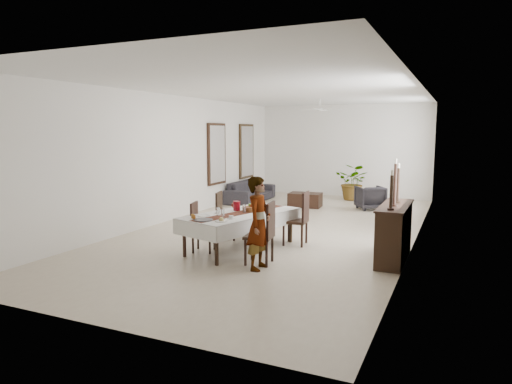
% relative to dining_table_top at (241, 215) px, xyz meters
% --- Properties ---
extents(floor, '(6.00, 12.00, 0.00)m').
position_rel_dining_table_top_xyz_m(floor, '(0.04, 2.12, -0.68)').
color(floor, beige).
rests_on(floor, ground).
extents(ceiling, '(6.00, 12.00, 0.02)m').
position_rel_dining_table_top_xyz_m(ceiling, '(0.04, 2.12, 2.52)').
color(ceiling, white).
rests_on(ceiling, wall_back).
extents(wall_back, '(6.00, 0.02, 3.20)m').
position_rel_dining_table_top_xyz_m(wall_back, '(0.04, 8.12, 0.92)').
color(wall_back, white).
rests_on(wall_back, floor).
extents(wall_front, '(6.00, 0.02, 3.20)m').
position_rel_dining_table_top_xyz_m(wall_front, '(0.04, -3.88, 0.92)').
color(wall_front, white).
rests_on(wall_front, floor).
extents(wall_left, '(0.02, 12.00, 3.20)m').
position_rel_dining_table_top_xyz_m(wall_left, '(-2.96, 2.12, 0.92)').
color(wall_left, white).
rests_on(wall_left, floor).
extents(wall_right, '(0.02, 12.00, 3.20)m').
position_rel_dining_table_top_xyz_m(wall_right, '(3.04, 2.12, 0.92)').
color(wall_right, white).
rests_on(wall_right, floor).
extents(dining_table_top, '(1.53, 2.44, 0.05)m').
position_rel_dining_table_top_xyz_m(dining_table_top, '(0.00, 0.00, 0.00)').
color(dining_table_top, black).
rests_on(dining_table_top, table_leg_fl).
extents(table_leg_fl, '(0.08, 0.08, 0.66)m').
position_rel_dining_table_top_xyz_m(table_leg_fl, '(-0.70, -0.92, -0.35)').
color(table_leg_fl, black).
rests_on(table_leg_fl, floor).
extents(table_leg_fr, '(0.08, 0.08, 0.66)m').
position_rel_dining_table_top_xyz_m(table_leg_fr, '(0.10, -1.15, -0.35)').
color(table_leg_fr, black).
rests_on(table_leg_fr, floor).
extents(table_leg_bl, '(0.08, 0.08, 0.66)m').
position_rel_dining_table_top_xyz_m(table_leg_bl, '(-0.10, 1.15, -0.35)').
color(table_leg_bl, black).
rests_on(table_leg_bl, floor).
extents(table_leg_br, '(0.08, 0.08, 0.66)m').
position_rel_dining_table_top_xyz_m(table_leg_br, '(0.70, 0.92, -0.35)').
color(table_leg_br, black).
rests_on(table_leg_br, floor).
extents(tablecloth_top, '(1.74, 2.65, 0.01)m').
position_rel_dining_table_top_xyz_m(tablecloth_top, '(0.00, 0.00, 0.03)').
color(tablecloth_top, silver).
rests_on(tablecloth_top, dining_table_top).
extents(tablecloth_drape_left, '(0.68, 2.34, 0.28)m').
position_rel_dining_table_top_xyz_m(tablecloth_drape_left, '(-0.53, 0.15, -0.11)').
color(tablecloth_drape_left, silver).
rests_on(tablecloth_drape_left, dining_table_top).
extents(tablecloth_drape_right, '(0.68, 2.34, 0.28)m').
position_rel_dining_table_top_xyz_m(tablecloth_drape_right, '(0.53, -0.15, -0.11)').
color(tablecloth_drape_right, white).
rests_on(tablecloth_drape_right, dining_table_top).
extents(tablecloth_drape_near, '(1.07, 0.32, 0.28)m').
position_rel_dining_table_top_xyz_m(tablecloth_drape_near, '(-0.34, -1.17, -0.11)').
color(tablecloth_drape_near, white).
rests_on(tablecloth_drape_near, dining_table_top).
extents(tablecloth_drape_far, '(1.07, 0.32, 0.28)m').
position_rel_dining_table_top_xyz_m(tablecloth_drape_far, '(0.34, 1.17, -0.11)').
color(tablecloth_drape_far, white).
rests_on(tablecloth_drape_far, dining_table_top).
extents(table_runner, '(0.97, 2.36, 0.00)m').
position_rel_dining_table_top_xyz_m(table_runner, '(-0.00, 0.00, 0.04)').
color(table_runner, maroon).
rests_on(table_runner, tablecloth_top).
extents(red_pitcher, '(0.18, 0.18, 0.19)m').
position_rel_dining_table_top_xyz_m(red_pitcher, '(-0.19, 0.20, 0.13)').
color(red_pitcher, maroon).
rests_on(red_pitcher, tablecloth_top).
extents(pitcher_handle, '(0.11, 0.05, 0.11)m').
position_rel_dining_table_top_xyz_m(pitcher_handle, '(-0.26, 0.22, 0.13)').
color(pitcher_handle, maroon).
rests_on(pitcher_handle, red_pitcher).
extents(wine_glass_near, '(0.07, 0.07, 0.16)m').
position_rel_dining_table_top_xyz_m(wine_glass_near, '(-0.06, -0.62, 0.11)').
color(wine_glass_near, white).
rests_on(wine_glass_near, tablecloth_top).
extents(wine_glass_mid, '(0.07, 0.07, 0.16)m').
position_rel_dining_table_top_xyz_m(wine_glass_mid, '(-0.23, -0.47, 0.11)').
color(wine_glass_mid, white).
rests_on(wine_glass_mid, tablecloth_top).
extents(wine_glass_far, '(0.07, 0.07, 0.16)m').
position_rel_dining_table_top_xyz_m(wine_glass_far, '(0.06, 0.03, 0.11)').
color(wine_glass_far, white).
rests_on(wine_glass_far, tablecloth_top).
extents(teacup_right, '(0.09, 0.09, 0.06)m').
position_rel_dining_table_top_xyz_m(teacup_right, '(0.12, -0.62, 0.06)').
color(teacup_right, silver).
rests_on(teacup_right, saucer_right).
extents(saucer_right, '(0.14, 0.14, 0.01)m').
position_rel_dining_table_top_xyz_m(saucer_right, '(0.12, -0.62, 0.04)').
color(saucer_right, silver).
rests_on(saucer_right, tablecloth_top).
extents(teacup_left, '(0.09, 0.09, 0.06)m').
position_rel_dining_table_top_xyz_m(teacup_left, '(-0.36, -0.24, 0.06)').
color(teacup_left, silver).
rests_on(teacup_left, saucer_left).
extents(saucer_left, '(0.14, 0.14, 0.01)m').
position_rel_dining_table_top_xyz_m(saucer_left, '(-0.36, -0.24, 0.04)').
color(saucer_left, silver).
rests_on(saucer_left, tablecloth_top).
extents(plate_near_right, '(0.23, 0.23, 0.01)m').
position_rel_dining_table_top_xyz_m(plate_near_right, '(0.06, -0.90, 0.04)').
color(plate_near_right, silver).
rests_on(plate_near_right, tablecloth_top).
extents(bread_near_right, '(0.09, 0.09, 0.09)m').
position_rel_dining_table_top_xyz_m(bread_near_right, '(0.06, -0.90, 0.07)').
color(bread_near_right, tan).
rests_on(bread_near_right, plate_near_right).
extents(plate_near_left, '(0.23, 0.23, 0.01)m').
position_rel_dining_table_top_xyz_m(plate_near_left, '(-0.47, -0.60, 0.04)').
color(plate_near_left, silver).
rests_on(plate_near_left, tablecloth_top).
extents(plate_far_left, '(0.23, 0.23, 0.01)m').
position_rel_dining_table_top_xyz_m(plate_far_left, '(-0.15, 0.58, 0.04)').
color(plate_far_left, white).
rests_on(plate_far_left, tablecloth_top).
extents(serving_tray, '(0.34, 0.34, 0.02)m').
position_rel_dining_table_top_xyz_m(serving_tray, '(-0.27, -0.95, 0.04)').
color(serving_tray, '#3F3F44').
rests_on(serving_tray, tablecloth_top).
extents(jam_jar_a, '(0.06, 0.06, 0.07)m').
position_rel_dining_table_top_xyz_m(jam_jar_a, '(-0.48, -0.92, 0.07)').
color(jam_jar_a, '#8E4914').
rests_on(jam_jar_a, tablecloth_top).
extents(jam_jar_b, '(0.06, 0.06, 0.07)m').
position_rel_dining_table_top_xyz_m(jam_jar_b, '(-0.56, -0.84, 0.07)').
color(jam_jar_b, '#8C5B14').
rests_on(jam_jar_b, tablecloth_top).
extents(fruit_basket, '(0.28, 0.28, 0.09)m').
position_rel_dining_table_top_xyz_m(fruit_basket, '(0.11, 0.21, 0.08)').
color(fruit_basket, brown).
rests_on(fruit_basket, tablecloth_top).
extents(fruit_red, '(0.09, 0.09, 0.09)m').
position_rel_dining_table_top_xyz_m(fruit_red, '(0.14, 0.22, 0.15)').
color(fruit_red, '#A62810').
rests_on(fruit_red, fruit_basket).
extents(fruit_green, '(0.08, 0.08, 0.08)m').
position_rel_dining_table_top_xyz_m(fruit_green, '(0.08, 0.25, 0.15)').
color(fruit_green, olive).
rests_on(fruit_green, fruit_basket).
extents(chair_right_near_seat, '(0.51, 0.51, 0.05)m').
position_rel_dining_table_top_xyz_m(chair_right_near_seat, '(0.72, -0.75, -0.20)').
color(chair_right_near_seat, black).
rests_on(chair_right_near_seat, chair_right_near_leg_fl).
extents(chair_right_near_leg_fl, '(0.05, 0.05, 0.45)m').
position_rel_dining_table_top_xyz_m(chair_right_near_leg_fl, '(0.93, -0.91, -0.46)').
color(chair_right_near_leg_fl, black).
rests_on(chair_right_near_leg_fl, floor).
extents(chair_right_near_leg_fr, '(0.05, 0.05, 0.45)m').
position_rel_dining_table_top_xyz_m(chair_right_near_leg_fr, '(0.88, -0.54, -0.46)').
color(chair_right_near_leg_fr, black).
rests_on(chair_right_near_leg_fr, floor).
extents(chair_right_near_leg_bl, '(0.05, 0.05, 0.45)m').
position_rel_dining_table_top_xyz_m(chair_right_near_leg_bl, '(0.55, -0.96, -0.46)').
color(chair_right_near_leg_bl, black).
rests_on(chair_right_near_leg_bl, floor).
extents(chair_right_near_leg_br, '(0.05, 0.05, 0.45)m').
position_rel_dining_table_top_xyz_m(chair_right_near_leg_br, '(0.51, -0.59, -0.46)').
color(chair_right_near_leg_br, black).
rests_on(chair_right_near_leg_br, floor).
extents(chair_right_near_back, '(0.10, 0.46, 0.58)m').
position_rel_dining_table_top_xyz_m(chair_right_near_back, '(0.92, -0.72, 0.11)').
color(chair_right_near_back, black).
rests_on(chair_right_near_back, chair_right_near_seat).
extents(chair_right_far_seat, '(0.49, 0.49, 0.05)m').
position_rel_dining_table_top_xyz_m(chair_right_far_seat, '(0.84, 0.78, -0.20)').
color(chair_right_far_seat, black).
rests_on(chair_right_far_seat, chair_right_far_leg_fl).
extents(chair_right_far_leg_fl, '(0.05, 0.05, 0.45)m').
position_rel_dining_table_top_xyz_m(chair_right_far_leg_fl, '(1.05, 0.60, -0.46)').
color(chair_right_far_leg_fl, black).
rests_on(chair_right_far_leg_fl, floor).
extents(chair_right_far_leg_fr, '(0.05, 0.05, 0.45)m').
position_rel_dining_table_top_xyz_m(chair_right_far_leg_fr, '(1.02, 0.98, -0.46)').
color(chair_right_far_leg_fr, black).
rests_on(chair_right_far_leg_fr, floor).
extents(chair_right_far_leg_bl, '(0.05, 0.05, 0.45)m').
position_rel_dining_table_top_xyz_m(chair_right_far_leg_bl, '(0.67, 0.58, -0.46)').
color(chair_right_far_leg_bl, black).
rests_on(chair_right_far_leg_bl, floor).
extents(chair_right_far_leg_br, '(0.05, 0.05, 0.45)m').
position_rel_dining_table_top_xyz_m(chair_right_far_leg_br, '(0.64, 0.95, -0.46)').
color(chair_right_far_leg_br, black).
rests_on(chair_right_far_leg_br, floor).
extents(chair_right_far_back, '(0.08, 0.46, 0.58)m').
position_rel_dining_table_top_xyz_m(chair_right_far_back, '(1.05, 0.79, 0.11)').
color(chair_right_far_back, black).
rests_on(chair_right_far_back, chair_right_far_seat).
extents(chair_left_near_seat, '(0.49, 0.49, 0.05)m').
position_rel_dining_table_top_xyz_m(chair_left_near_seat, '(-0.57, -0.45, -0.27)').
color(chair_left_near_seat, black).
rests_on(chair_left_near_seat, chair_left_near_leg_fl).
extents(chair_left_near_leg_fl, '(0.05, 0.05, 0.40)m').
position_rel_dining_table_top_xyz_m(chair_left_near_leg_fl, '(-0.77, -0.33, -0.49)').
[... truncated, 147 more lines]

